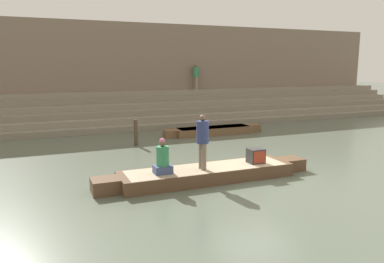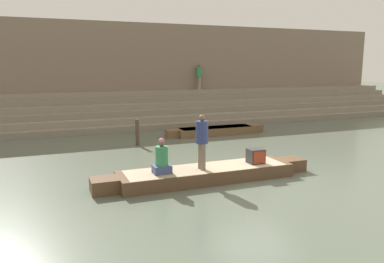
# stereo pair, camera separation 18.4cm
# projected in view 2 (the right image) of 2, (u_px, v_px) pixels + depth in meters

# --- Properties ---
(ground_plane) EXTENTS (120.00, 120.00, 0.00)m
(ground_plane) POSITION_uv_depth(u_px,v_px,m) (255.00, 174.00, 11.86)
(ground_plane) COLOR #566051
(ghat_steps) EXTENTS (36.00, 3.69, 1.91)m
(ghat_steps) POSITION_uv_depth(u_px,v_px,m) (156.00, 112.00, 22.17)
(ghat_steps) COLOR gray
(ghat_steps) RESTS_ON ground
(back_wall) EXTENTS (34.20, 1.28, 5.97)m
(back_wall) POSITION_uv_depth(u_px,v_px,m) (147.00, 73.00, 23.54)
(back_wall) COLOR #7F6B5B
(back_wall) RESTS_ON ground
(rowboat_main) EXTENTS (6.80, 1.40, 0.39)m
(rowboat_main) POSITION_uv_depth(u_px,v_px,m) (207.00, 173.00, 11.24)
(rowboat_main) COLOR brown
(rowboat_main) RESTS_ON ground
(person_standing) EXTENTS (0.36, 0.36, 1.62)m
(person_standing) POSITION_uv_depth(u_px,v_px,m) (202.00, 138.00, 10.87)
(person_standing) COLOR #756656
(person_standing) RESTS_ON rowboat_main
(person_rowing) EXTENTS (0.50, 0.40, 1.02)m
(person_rowing) POSITION_uv_depth(u_px,v_px,m) (162.00, 160.00, 10.54)
(person_rowing) COLOR #3D4C75
(person_rowing) RESTS_ON rowboat_main
(tv_set) EXTENTS (0.48, 0.43, 0.45)m
(tv_set) POSITION_uv_depth(u_px,v_px,m) (256.00, 156.00, 11.68)
(tv_set) COLOR #2D2D2D
(tv_set) RESTS_ON rowboat_main
(moored_boat_shore) EXTENTS (5.22, 1.07, 0.37)m
(moored_boat_shore) POSITION_uv_depth(u_px,v_px,m) (216.00, 130.00, 18.83)
(moored_boat_shore) COLOR brown
(moored_boat_shore) RESTS_ON ground
(mooring_post) EXTENTS (0.16, 0.16, 1.14)m
(mooring_post) POSITION_uv_depth(u_px,v_px,m) (137.00, 132.00, 16.10)
(mooring_post) COLOR #473828
(mooring_post) RESTS_ON ground
(person_on_steps) EXTENTS (0.35, 0.35, 1.61)m
(person_on_steps) POSITION_uv_depth(u_px,v_px,m) (199.00, 75.00, 23.88)
(person_on_steps) COLOR gray
(person_on_steps) RESTS_ON ghat_steps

